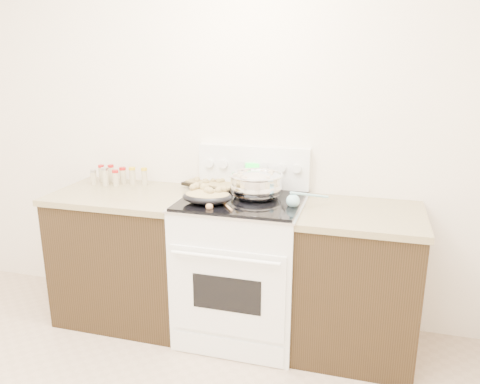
% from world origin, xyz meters
% --- Properties ---
extents(room_shell, '(4.10, 3.60, 2.75)m').
position_xyz_m(room_shell, '(0.00, 0.00, 1.70)').
color(room_shell, white).
rests_on(room_shell, ground).
extents(counter_left, '(0.93, 0.67, 0.92)m').
position_xyz_m(counter_left, '(-0.48, 1.43, 0.46)').
color(counter_left, black).
rests_on(counter_left, ground).
extents(counter_right, '(0.73, 0.67, 0.92)m').
position_xyz_m(counter_right, '(1.08, 1.43, 0.46)').
color(counter_right, black).
rests_on(counter_right, ground).
extents(kitchen_range, '(0.78, 0.73, 1.22)m').
position_xyz_m(kitchen_range, '(0.35, 1.42, 0.49)').
color(kitchen_range, white).
rests_on(kitchen_range, ground).
extents(mixing_bowl, '(0.43, 0.43, 0.20)m').
position_xyz_m(mixing_bowl, '(0.43, 1.47, 1.02)').
color(mixing_bowl, silver).
rests_on(mixing_bowl, kitchen_range).
extents(roasting_pan, '(0.33, 0.25, 0.11)m').
position_xyz_m(roasting_pan, '(0.17, 1.27, 0.99)').
color(roasting_pan, black).
rests_on(roasting_pan, kitchen_range).
extents(baking_sheet, '(0.48, 0.41, 0.06)m').
position_xyz_m(baking_sheet, '(0.09, 1.68, 0.96)').
color(baking_sheet, black).
rests_on(baking_sheet, kitchen_range).
extents(wooden_spoon, '(0.17, 0.23, 0.04)m').
position_xyz_m(wooden_spoon, '(0.24, 1.21, 0.95)').
color(wooden_spoon, tan).
rests_on(wooden_spoon, kitchen_range).
extents(blue_ladle, '(0.24, 0.19, 0.10)m').
position_xyz_m(blue_ladle, '(0.69, 1.37, 0.98)').
color(blue_ladle, '#8AC2CD').
rests_on(blue_ladle, kitchen_range).
extents(spice_jars, '(0.40, 0.14, 0.13)m').
position_xyz_m(spice_jars, '(-0.64, 1.60, 0.98)').
color(spice_jars, '#BFB28C').
rests_on(spice_jars, counter_left).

